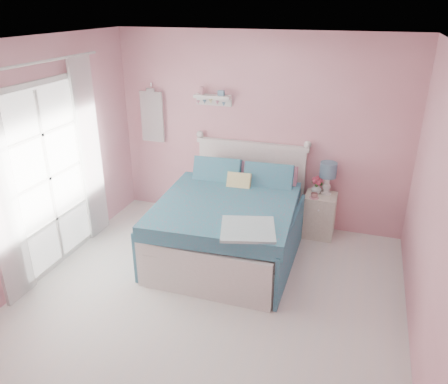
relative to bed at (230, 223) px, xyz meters
The scene contains 13 objects.
floor 1.31m from the bed, 86.54° to the right, with size 4.50×4.50×0.00m, color silver.
room_shell 1.72m from the bed, 86.54° to the right, with size 4.50×4.50×4.50m.
bed is the anchor object (origin of this frame).
nightstand 1.28m from the bed, 38.24° to the left, with size 0.41×0.40×0.59m.
table_lamp 1.44m from the bed, 39.28° to the left, with size 0.22×0.22×0.43m.
vase 1.27m from the bed, 41.94° to the left, with size 0.13×0.13×0.14m, color silver.
teacup 1.16m from the bed, 35.97° to the left, with size 0.09×0.09×0.07m, color tan.
roses 1.29m from the bed, 41.87° to the left, with size 0.14×0.11×0.12m.
wall_shelf 1.73m from the bed, 120.20° to the left, with size 0.50×0.15×0.25m.
hanging_dress 2.01m from the bed, 147.51° to the left, with size 0.34×0.03×0.72m, color white.
french_door 2.18m from the bed, 156.07° to the right, with size 0.04×1.32×2.16m.
curtain_near 2.55m from the bed, 139.34° to the right, with size 0.04×0.40×2.32m, color white.
curtain_far 2.01m from the bed, behind, with size 0.04×0.40×2.32m, color white.
Camera 1 is at (1.35, -3.32, 2.92)m, focal length 35.00 mm.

